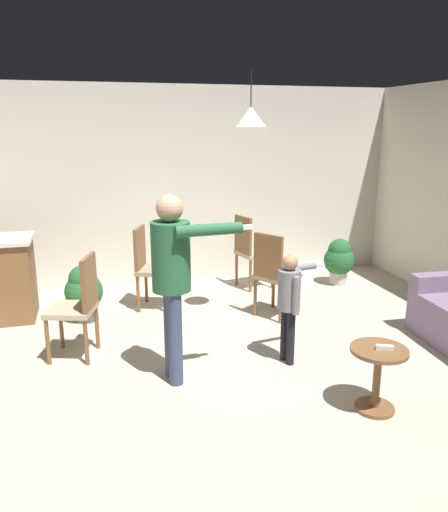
{
  "coord_description": "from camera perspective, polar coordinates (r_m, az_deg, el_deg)",
  "views": [
    {
      "loc": [
        -1.15,
        -3.74,
        2.17
      ],
      "look_at": [
        -0.0,
        0.56,
        1.0
      ],
      "focal_mm": 35.11,
      "sensor_mm": 36.0,
      "label": 1
    }
  ],
  "objects": [
    {
      "name": "side_table_by_couch",
      "position": [
        4.13,
        17.08,
        -12.47
      ],
      "size": [
        0.44,
        0.44,
        0.52
      ],
      "color": "brown",
      "rests_on": "ground"
    },
    {
      "name": "ceiling_light_pendant",
      "position": [
        5.3,
        3.07,
        15.58
      ],
      "size": [
        0.32,
        0.32,
        0.55
      ],
      "color": "silver"
    },
    {
      "name": "dining_chair_spare",
      "position": [
        6.78,
        3.0,
        0.84
      ],
      "size": [
        0.51,
        0.51,
        1.0
      ],
      "rotation": [
        0.0,
        0.0,
        4.97
      ],
      "color": "brown",
      "rests_on": "ground"
    },
    {
      "name": "potted_plant_corner",
      "position": [
        7.15,
        12.97,
        -0.36
      ],
      "size": [
        0.42,
        0.42,
        0.65
      ],
      "color": "#B7B2AD",
      "rests_on": "ground"
    },
    {
      "name": "dining_chair_near_wall",
      "position": [
        4.92,
        -16.25,
        -5.14
      ],
      "size": [
        0.52,
        0.52,
        1.0
      ],
      "rotation": [
        0.0,
        0.0,
        1.28
      ],
      "color": "brown",
      "rests_on": "ground"
    },
    {
      "name": "person_child",
      "position": [
        4.63,
        7.51,
        -4.58
      ],
      "size": [
        0.53,
        0.35,
        1.04
      ],
      "rotation": [
        0.0,
        0.0,
        -1.42
      ],
      "color": "black",
      "rests_on": "ground"
    },
    {
      "name": "person_adult",
      "position": [
        4.18,
        -5.85,
        -1.42
      ],
      "size": [
        0.82,
        0.47,
        1.63
      ],
      "rotation": [
        0.0,
        0.0,
        -1.51
      ],
      "color": "#384260",
      "rests_on": "ground"
    },
    {
      "name": "dining_chair_by_counter",
      "position": [
        5.74,
        5.68,
        -1.8
      ],
      "size": [
        0.58,
        0.58,
        1.0
      ],
      "rotation": [
        0.0,
        0.0,
        5.3
      ],
      "color": "brown",
      "rests_on": "ground"
    },
    {
      "name": "spare_remote_on_table",
      "position": [
        4.03,
        17.83,
        -9.89
      ],
      "size": [
        0.13,
        0.08,
        0.04
      ],
      "primitive_type": "cube",
      "rotation": [
        0.0,
        0.0,
        1.2
      ],
      "color": "white",
      "rests_on": "side_table_by_couch"
    },
    {
      "name": "wall_back",
      "position": [
        7.08,
        -5.56,
        8.0
      ],
      "size": [
        6.4,
        0.1,
        2.7
      ],
      "primitive_type": "cube",
      "color": "silver",
      "rests_on": "ground"
    },
    {
      "name": "ground",
      "position": [
        4.47,
        1.93,
        -14.31
      ],
      "size": [
        7.68,
        7.68,
        0.0
      ],
      "primitive_type": "plane",
      "color": "#B2A893"
    },
    {
      "name": "potted_plant_by_wall",
      "position": [
        5.87,
        -15.69,
        -3.79
      ],
      "size": [
        0.43,
        0.43,
        0.65
      ],
      "color": "#4C4742",
      "rests_on": "ground"
    },
    {
      "name": "dining_chair_centre_back",
      "position": [
        6.08,
        -8.46,
        -0.94
      ],
      "size": [
        0.54,
        0.54,
        1.0
      ],
      "rotation": [
        0.0,
        0.0,
        4.34
      ],
      "color": "brown",
      "rests_on": "ground"
    }
  ]
}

